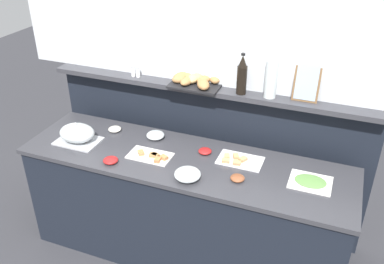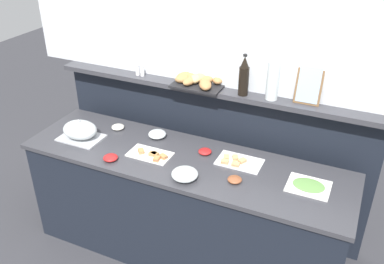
{
  "view_description": "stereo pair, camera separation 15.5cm",
  "coord_description": "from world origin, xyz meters",
  "px_view_note": "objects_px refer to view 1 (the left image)",
  "views": [
    {
      "loc": [
        1.0,
        -2.41,
        2.62
      ],
      "look_at": [
        0.03,
        0.1,
        1.11
      ],
      "focal_mm": 39.28,
      "sensor_mm": 36.0,
      "label": 1
    },
    {
      "loc": [
        1.15,
        -2.35,
        2.62
      ],
      "look_at": [
        0.03,
        0.1,
        1.11
      ],
      "focal_mm": 39.28,
      "sensor_mm": 36.0,
      "label": 2
    }
  ],
  "objects_px": {
    "serving_cloche": "(77,134)",
    "sandwich_platter_front": "(238,160)",
    "condiment_bowl_teal": "(237,178)",
    "framed_picture": "(307,82)",
    "glass_bowl_large": "(155,135)",
    "condiment_bowl_cream": "(111,160)",
    "sandwich_platter_side": "(151,156)",
    "wine_bottle_dark": "(242,76)",
    "water_carafe": "(271,79)",
    "cold_cuts_platter": "(310,182)",
    "glass_bowl_medium": "(188,175)",
    "condiment_bowl_dark": "(115,129)",
    "pepper_shaker": "(138,72)",
    "salt_shaker": "(133,71)",
    "bread_basket": "(194,80)",
    "condiment_bowl_red": "(205,151)"
  },
  "relations": [
    {
      "from": "framed_picture",
      "to": "cold_cuts_platter",
      "type": "bearing_deg",
      "value": -71.11
    },
    {
      "from": "condiment_bowl_teal",
      "to": "water_carafe",
      "type": "bearing_deg",
      "value": 83.6
    },
    {
      "from": "serving_cloche",
      "to": "sandwich_platter_front",
      "type": "bearing_deg",
      "value": 8.5
    },
    {
      "from": "cold_cuts_platter",
      "to": "glass_bowl_large",
      "type": "xyz_separation_m",
      "value": [
        -1.24,
        0.17,
        0.02
      ]
    },
    {
      "from": "sandwich_platter_side",
      "to": "serving_cloche",
      "type": "distance_m",
      "value": 0.64
    },
    {
      "from": "serving_cloche",
      "to": "glass_bowl_large",
      "type": "relative_size",
      "value": 2.35
    },
    {
      "from": "condiment_bowl_cream",
      "to": "pepper_shaker",
      "type": "xyz_separation_m",
      "value": [
        -0.11,
        0.69,
        0.42
      ]
    },
    {
      "from": "condiment_bowl_dark",
      "to": "water_carafe",
      "type": "relative_size",
      "value": 0.37
    },
    {
      "from": "glass_bowl_large",
      "to": "condiment_bowl_cream",
      "type": "relative_size",
      "value": 1.32
    },
    {
      "from": "sandwich_platter_side",
      "to": "wine_bottle_dark",
      "type": "distance_m",
      "value": 0.9
    },
    {
      "from": "sandwich_platter_front",
      "to": "framed_picture",
      "type": "distance_m",
      "value": 0.74
    },
    {
      "from": "serving_cloche",
      "to": "bread_basket",
      "type": "distance_m",
      "value": 1.01
    },
    {
      "from": "glass_bowl_large",
      "to": "pepper_shaker",
      "type": "height_order",
      "value": "pepper_shaker"
    },
    {
      "from": "serving_cloche",
      "to": "wine_bottle_dark",
      "type": "relative_size",
      "value": 1.08
    },
    {
      "from": "sandwich_platter_front",
      "to": "cold_cuts_platter",
      "type": "height_order",
      "value": "sandwich_platter_front"
    },
    {
      "from": "water_carafe",
      "to": "sandwich_platter_front",
      "type": "bearing_deg",
      "value": -110.0
    },
    {
      "from": "water_carafe",
      "to": "pepper_shaker",
      "type": "bearing_deg",
      "value": 180.0
    },
    {
      "from": "wine_bottle_dark",
      "to": "salt_shaker",
      "type": "bearing_deg",
      "value": 179.0
    },
    {
      "from": "cold_cuts_platter",
      "to": "framed_picture",
      "type": "distance_m",
      "value": 0.71
    },
    {
      "from": "serving_cloche",
      "to": "salt_shaker",
      "type": "distance_m",
      "value": 0.68
    },
    {
      "from": "glass_bowl_large",
      "to": "wine_bottle_dark",
      "type": "height_order",
      "value": "wine_bottle_dark"
    },
    {
      "from": "condiment_bowl_dark",
      "to": "wine_bottle_dark",
      "type": "height_order",
      "value": "wine_bottle_dark"
    },
    {
      "from": "water_carafe",
      "to": "glass_bowl_medium",
      "type": "bearing_deg",
      "value": -119.86
    },
    {
      "from": "serving_cloche",
      "to": "wine_bottle_dark",
      "type": "height_order",
      "value": "wine_bottle_dark"
    },
    {
      "from": "sandwich_platter_side",
      "to": "water_carafe",
      "type": "bearing_deg",
      "value": 34.85
    },
    {
      "from": "serving_cloche",
      "to": "pepper_shaker",
      "type": "distance_m",
      "value": 0.7
    },
    {
      "from": "wine_bottle_dark",
      "to": "condiment_bowl_red",
      "type": "bearing_deg",
      "value": -119.87
    },
    {
      "from": "condiment_bowl_teal",
      "to": "condiment_bowl_red",
      "type": "bearing_deg",
      "value": 142.71
    },
    {
      "from": "cold_cuts_platter",
      "to": "salt_shaker",
      "type": "distance_m",
      "value": 1.66
    },
    {
      "from": "glass_bowl_medium",
      "to": "pepper_shaker",
      "type": "xyz_separation_m",
      "value": [
        -0.71,
        0.68,
        0.4
      ]
    },
    {
      "from": "wine_bottle_dark",
      "to": "framed_picture",
      "type": "relative_size",
      "value": 1.13
    },
    {
      "from": "serving_cloche",
      "to": "wine_bottle_dark",
      "type": "distance_m",
      "value": 1.35
    },
    {
      "from": "sandwich_platter_side",
      "to": "wine_bottle_dark",
      "type": "height_order",
      "value": "wine_bottle_dark"
    },
    {
      "from": "sandwich_platter_side",
      "to": "glass_bowl_medium",
      "type": "relative_size",
      "value": 1.77
    },
    {
      "from": "condiment_bowl_teal",
      "to": "framed_picture",
      "type": "xyz_separation_m",
      "value": [
        0.31,
        0.6,
        0.52
      ]
    },
    {
      "from": "pepper_shaker",
      "to": "wine_bottle_dark",
      "type": "bearing_deg",
      "value": -1.05
    },
    {
      "from": "cold_cuts_platter",
      "to": "glass_bowl_medium",
      "type": "bearing_deg",
      "value": -162.09
    },
    {
      "from": "cold_cuts_platter",
      "to": "wine_bottle_dark",
      "type": "bearing_deg",
      "value": 147.06
    },
    {
      "from": "sandwich_platter_side",
      "to": "condiment_bowl_dark",
      "type": "relative_size",
      "value": 3.07
    },
    {
      "from": "condiment_bowl_teal",
      "to": "water_carafe",
      "type": "xyz_separation_m",
      "value": [
        0.06,
        0.57,
        0.52
      ]
    },
    {
      "from": "glass_bowl_large",
      "to": "water_carafe",
      "type": "distance_m",
      "value": 1.01
    },
    {
      "from": "glass_bowl_large",
      "to": "condiment_bowl_cream",
      "type": "height_order",
      "value": "glass_bowl_large"
    },
    {
      "from": "salt_shaker",
      "to": "water_carafe",
      "type": "xyz_separation_m",
      "value": [
        1.14,
        0.0,
        0.1
      ]
    },
    {
      "from": "salt_shaker",
      "to": "condiment_bowl_dark",
      "type": "bearing_deg",
      "value": -102.68
    },
    {
      "from": "salt_shaker",
      "to": "bread_basket",
      "type": "relative_size",
      "value": 0.21
    },
    {
      "from": "sandwich_platter_side",
      "to": "glass_bowl_large",
      "type": "bearing_deg",
      "value": 109.15
    },
    {
      "from": "wine_bottle_dark",
      "to": "sandwich_platter_front",
      "type": "bearing_deg",
      "value": -74.0
    },
    {
      "from": "serving_cloche",
      "to": "pepper_shaker",
      "type": "relative_size",
      "value": 3.91
    },
    {
      "from": "condiment_bowl_cream",
      "to": "bread_basket",
      "type": "bearing_deg",
      "value": 61.51
    },
    {
      "from": "serving_cloche",
      "to": "condiment_bowl_cream",
      "type": "distance_m",
      "value": 0.43
    }
  ]
}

